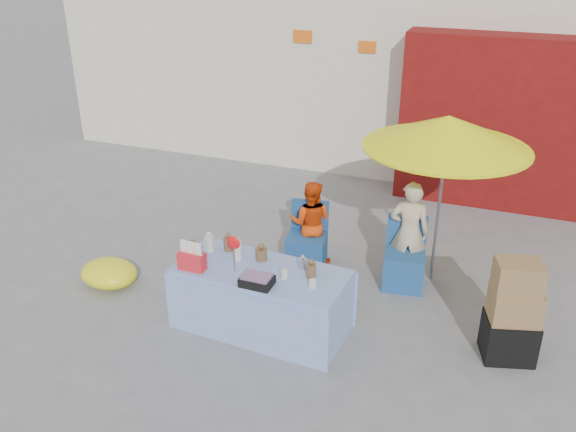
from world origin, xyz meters
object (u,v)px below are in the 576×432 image
at_px(chair_right, 404,266).
at_px(umbrella, 447,133).
at_px(chair_left, 307,249).
at_px(vendor_beige, 409,232).
at_px(box_stack, 513,314).
at_px(market_table, 261,298).
at_px(vendor_orange, 311,223).

bearing_deg(chair_right, umbrella, 34.22).
height_order(chair_left, vendor_beige, vendor_beige).
xyz_separation_m(vendor_beige, box_stack, (1.26, -1.13, -0.14)).
distance_m(market_table, vendor_beige, 2.03).
xyz_separation_m(umbrella, box_stack, (0.96, -1.28, -1.38)).
relative_size(chair_left, chair_right, 1.00).
distance_m(vendor_orange, vendor_beige, 1.25).
bearing_deg(vendor_orange, market_table, 80.21).
distance_m(vendor_orange, umbrella, 2.05).
bearing_deg(market_table, vendor_beige, 54.14).
height_order(vendor_beige, umbrella, umbrella).
xyz_separation_m(vendor_orange, vendor_beige, (1.25, 0.00, 0.09)).
bearing_deg(box_stack, vendor_beige, 138.09).
height_order(chair_right, box_stack, box_stack).
distance_m(market_table, box_stack, 2.57).
xyz_separation_m(market_table, box_stack, (2.53, 0.42, 0.14)).
xyz_separation_m(chair_left, vendor_beige, (1.25, 0.13, 0.40)).
bearing_deg(chair_left, umbrella, 1.36).
distance_m(chair_left, umbrella, 2.27).
bearing_deg(vendor_orange, box_stack, 146.72).
bearing_deg(umbrella, vendor_beige, -153.43).
xyz_separation_m(chair_right, vendor_beige, (0.00, 0.13, 0.40)).
height_order(market_table, chair_left, market_table).
relative_size(umbrella, box_stack, 1.89).
xyz_separation_m(market_table, vendor_orange, (0.02, 1.55, 0.20)).
bearing_deg(market_table, chair_right, 51.63).
bearing_deg(umbrella, vendor_orange, -174.47).
bearing_deg(market_table, umbrella, 50.75).
relative_size(market_table, vendor_orange, 1.70).
bearing_deg(chair_right, chair_left, 170.98).
bearing_deg(box_stack, vendor_orange, 155.74).
bearing_deg(box_stack, chair_right, 141.71).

